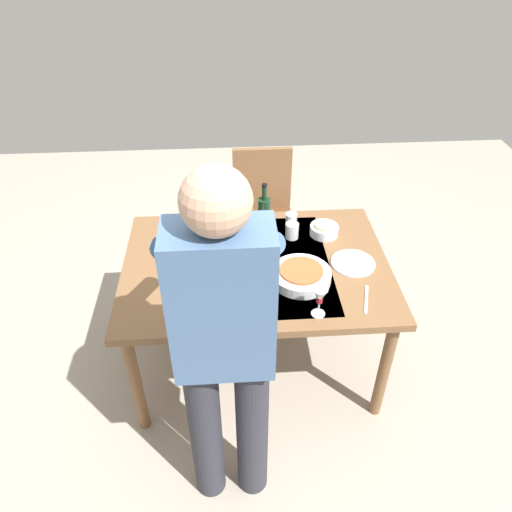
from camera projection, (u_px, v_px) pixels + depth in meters
name	position (u px, v px, depth m)	size (l,w,h in m)	color
ground_plane	(256.00, 356.00, 2.99)	(6.00, 6.00, 0.00)	#9E9384
dining_table	(256.00, 274.00, 2.59)	(1.39, 1.00, 0.73)	brown
chair_near	(263.00, 207.00, 3.37)	(0.40, 0.40, 0.91)	#523019
person_server	(224.00, 343.00, 1.79)	(0.42, 0.61, 1.69)	#2D2D38
wine_bottle	(264.00, 213.00, 2.73)	(0.07, 0.07, 0.30)	black
wine_glass_left	(246.00, 273.00, 2.32)	(0.07, 0.07, 0.15)	white
wine_glass_right	(320.00, 297.00, 2.18)	(0.07, 0.07, 0.15)	white
water_cup_near_left	(292.00, 231.00, 2.71)	(0.07, 0.07, 0.09)	silver
water_cup_near_right	(291.00, 220.00, 2.79)	(0.07, 0.07, 0.09)	silver
serving_bowl_pasta	(301.00, 275.00, 2.42)	(0.30, 0.30, 0.07)	silver
side_bowl_salad	(202.00, 308.00, 2.23)	(0.18, 0.18, 0.07)	silver
side_bowl_bread	(324.00, 229.00, 2.74)	(0.16, 0.16, 0.07)	silver
dinner_plate_near	(353.00, 263.00, 2.54)	(0.23, 0.23, 0.01)	silver
dinner_plate_far	(250.00, 250.00, 2.63)	(0.23, 0.23, 0.01)	silver
table_knife	(366.00, 299.00, 2.32)	(0.01, 0.20, 0.01)	silver
table_fork	(172.00, 249.00, 2.65)	(0.01, 0.18, 0.01)	silver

